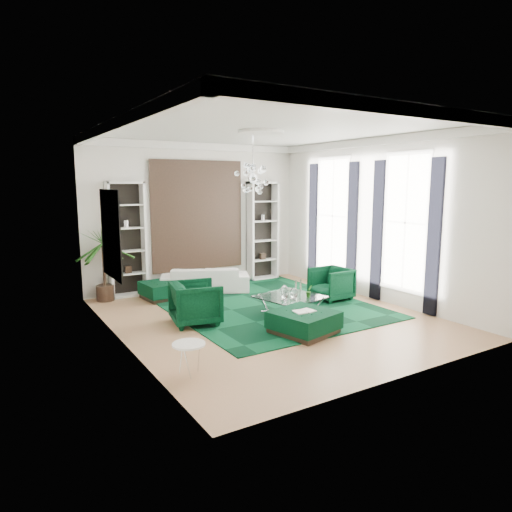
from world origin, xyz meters
TOP-DOWN VIEW (x-y plane):
  - floor at (0.00, 0.00)m, footprint 6.00×7.00m
  - ceiling at (0.00, 0.00)m, footprint 6.00×7.00m
  - wall_back at (0.00, 3.51)m, footprint 6.00×0.02m
  - wall_front at (0.00, -3.51)m, footprint 6.00×0.02m
  - wall_left at (-3.01, 0.00)m, footprint 0.02×7.00m
  - wall_right at (3.01, 0.00)m, footprint 0.02×7.00m
  - crown_molding at (0.00, 0.00)m, footprint 6.00×7.00m
  - ceiling_medallion at (0.00, 0.30)m, footprint 0.90×0.90m
  - tapestry at (0.00, 3.46)m, footprint 2.50×0.06m
  - shelving_left at (-1.95, 3.31)m, footprint 0.90×0.38m
  - shelving_right at (1.95, 3.31)m, footprint 0.90×0.38m
  - painting at (-2.97, 0.60)m, footprint 0.04×1.30m
  - window_near at (2.99, -0.90)m, footprint 0.03×1.10m
  - curtain_near_a at (2.96, -1.68)m, footprint 0.07×0.30m
  - curtain_near_b at (2.96, -0.12)m, footprint 0.07×0.30m
  - window_far at (2.99, 1.50)m, footprint 0.03×1.10m
  - curtain_far_a at (2.96, 0.72)m, footprint 0.07×0.30m
  - curtain_far_b at (2.96, 2.28)m, footprint 0.07×0.30m
  - rug at (0.44, 0.83)m, footprint 4.20×5.00m
  - sofa at (-0.15, 2.74)m, footprint 2.36×1.71m
  - armchair_left at (-1.46, 0.38)m, footprint 1.08×1.06m
  - armchair_right at (2.06, 0.43)m, footprint 0.88×0.86m
  - coffee_table at (0.47, -0.12)m, footprint 1.41×1.41m
  - ottoman_side at (-1.33, 2.63)m, footprint 0.99×0.99m
  - ottoman_front at (-0.00, -1.21)m, footprint 1.25×1.25m
  - book at (-0.00, -1.21)m, footprint 0.40×0.26m
  - side_table at (-2.55, -1.82)m, footprint 0.51×0.51m
  - palm at (-2.56, 3.15)m, footprint 1.58×1.58m
  - chandelier at (-0.12, 0.41)m, footprint 0.90×0.90m
  - table_plant at (0.77, -0.37)m, footprint 0.16×0.13m

SIDE VIEW (x-z plane):
  - floor at x=0.00m, z-range -0.02..0.00m
  - rug at x=0.44m, z-range 0.00..0.02m
  - ottoman_side at x=-1.33m, z-range 0.00..0.40m
  - coffee_table at x=0.47m, z-range 0.00..0.41m
  - ottoman_front at x=0.00m, z-range 0.00..0.42m
  - side_table at x=-2.55m, z-range 0.00..0.46m
  - sofa at x=-0.15m, z-range 0.00..0.64m
  - armchair_right at x=2.06m, z-range 0.00..0.78m
  - armchair_left at x=-1.46m, z-range 0.00..0.85m
  - book at x=0.00m, z-range 0.42..0.44m
  - table_plant at x=0.77m, z-range 0.41..0.67m
  - palm at x=-2.56m, z-range 0.00..2.24m
  - shelving_left at x=-1.95m, z-range 0.00..2.80m
  - shelving_right at x=1.95m, z-range 0.00..2.80m
  - curtain_near_a at x=2.96m, z-range 0.02..3.27m
  - curtain_near_b at x=2.96m, z-range 0.02..3.27m
  - curtain_far_a at x=2.96m, z-range 0.02..3.27m
  - curtain_far_b at x=2.96m, z-range 0.02..3.27m
  - painting at x=-2.97m, z-range 1.05..2.65m
  - wall_back at x=0.00m, z-range 0.00..3.80m
  - wall_front at x=0.00m, z-range 0.00..3.80m
  - wall_left at x=-3.01m, z-range 0.00..3.80m
  - wall_right at x=3.01m, z-range 0.00..3.80m
  - tapestry at x=0.00m, z-range 0.50..3.30m
  - window_near at x=2.99m, z-range 0.45..3.35m
  - window_far at x=2.99m, z-range 0.45..3.35m
  - chandelier at x=-0.12m, z-range 2.51..3.19m
  - crown_molding at x=0.00m, z-range 3.61..3.79m
  - ceiling_medallion at x=0.00m, z-range 3.75..3.79m
  - ceiling at x=0.00m, z-range 3.80..3.82m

